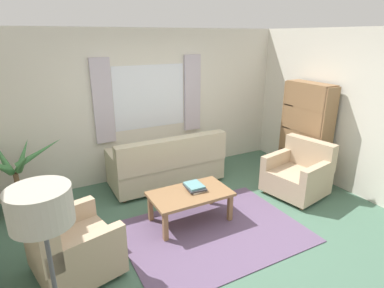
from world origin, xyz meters
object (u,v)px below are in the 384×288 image
(couch, at_px, (168,165))
(armchair_right, at_px, (298,174))
(potted_plant, at_px, (18,185))
(armchair_left, at_px, (69,247))
(bookshelf, at_px, (305,136))
(coffee_table, at_px, (190,196))
(book_stack_on_table, at_px, (195,187))
(standing_lamp, at_px, (43,223))

(couch, bearing_deg, armchair_right, 143.38)
(potted_plant, bearing_deg, armchair_left, -74.92)
(couch, height_order, potted_plant, potted_plant)
(bookshelf, bearing_deg, couch, 69.98)
(couch, relative_size, armchair_right, 1.94)
(armchair_left, distance_m, coffee_table, 1.67)
(coffee_table, relative_size, book_stack_on_table, 3.30)
(armchair_left, bearing_deg, book_stack_on_table, -90.05)
(armchair_left, relative_size, book_stack_on_table, 3.01)
(armchair_left, relative_size, bookshelf, 0.58)
(couch, xyz_separation_m, standing_lamp, (-2.00, -2.68, 1.02))
(coffee_table, relative_size, standing_lamp, 0.68)
(coffee_table, bearing_deg, couch, 81.16)
(coffee_table, distance_m, bookshelf, 2.55)
(book_stack_on_table, bearing_deg, armchair_right, -5.76)
(armchair_left, bearing_deg, standing_lamp, 158.10)
(couch, height_order, book_stack_on_table, couch)
(couch, xyz_separation_m, armchair_left, (-1.82, -1.52, -0.01))
(book_stack_on_table, height_order, bookshelf, bookshelf)
(armchair_right, bearing_deg, armchair_left, -97.39)
(potted_plant, height_order, standing_lamp, standing_lamp)
(armchair_right, xyz_separation_m, potted_plant, (-4.01, 1.44, 0.10))
(armchair_left, xyz_separation_m, bookshelf, (4.12, 0.68, 0.43))
(armchair_right, relative_size, coffee_table, 0.89)
(book_stack_on_table, bearing_deg, standing_lamp, -140.74)
(standing_lamp, bearing_deg, armchair_left, 81.24)
(coffee_table, distance_m, standing_lamp, 2.56)
(armchair_left, height_order, coffee_table, armchair_left)
(armchair_left, distance_m, book_stack_on_table, 1.79)
(armchair_left, height_order, standing_lamp, standing_lamp)
(couch, xyz_separation_m, bookshelf, (2.31, -0.84, 0.42))
(potted_plant, bearing_deg, couch, -3.75)
(standing_lamp, bearing_deg, bookshelf, 23.17)
(book_stack_on_table, bearing_deg, coffee_table, -146.86)
(armchair_left, height_order, bookshelf, bookshelf)
(couch, height_order, armchair_left, couch)
(armchair_left, bearing_deg, bookshelf, -93.83)
(couch, xyz_separation_m, potted_plant, (-2.26, 0.15, 0.09))
(armchair_right, bearing_deg, standing_lamp, -80.60)
(book_stack_on_table, bearing_deg, bookshelf, 6.50)
(coffee_table, xyz_separation_m, bookshelf, (2.49, 0.34, 0.41))
(coffee_table, xyz_separation_m, book_stack_on_table, (0.11, 0.07, 0.09))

